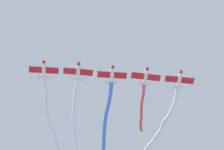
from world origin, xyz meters
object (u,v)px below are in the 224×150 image
at_px(airplane_lead, 44,70).
at_px(airplane_right_wing, 112,75).
at_px(airplane_slot, 146,77).
at_px(airplane_trail, 179,80).
at_px(airplane_left_wing, 78,72).

bearing_deg(airplane_lead, airplane_right_wing, 91.40).
height_order(airplane_slot, airplane_trail, airplane_slot).
bearing_deg(airplane_trail, airplane_lead, -91.43).
xyz_separation_m(airplane_lead, airplane_trail, (25.18, 12.68, 0.00)).
xyz_separation_m(airplane_lead, airplane_left_wing, (6.30, 3.17, 0.30)).
xyz_separation_m(airplane_lead, airplane_slot, (18.89, 9.51, 0.30)).
bearing_deg(airplane_slot, airplane_right_wing, -92.94).
bearing_deg(airplane_right_wing, airplane_trail, 90.98).
distance_m(airplane_right_wing, airplane_slot, 7.06).
height_order(airplane_left_wing, airplane_right_wing, airplane_left_wing).
distance_m(airplane_lead, airplane_trail, 28.19).
height_order(airplane_lead, airplane_slot, airplane_slot).
bearing_deg(airplane_left_wing, airplane_slot, 89.15).
height_order(airplane_left_wing, airplane_trail, airplane_left_wing).
bearing_deg(airplane_lead, airplane_trail, 91.40).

